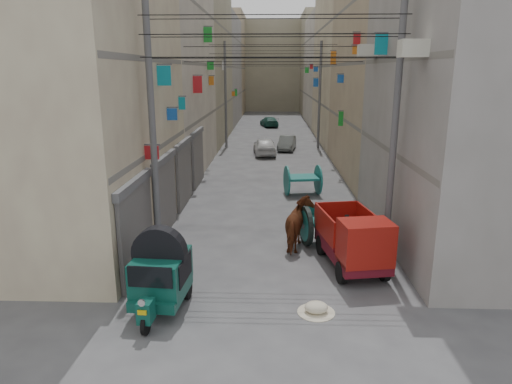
{
  "coord_description": "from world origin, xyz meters",
  "views": [
    {
      "loc": [
        -0.02,
        -7.58,
        5.83
      ],
      "look_at": [
        -0.51,
        6.5,
        2.08
      ],
      "focal_mm": 32.0,
      "sensor_mm": 36.0,
      "label": 1
    }
  ],
  "objects_px": {
    "tonga_cart": "(324,224)",
    "distant_car_green": "(269,122)",
    "distant_car_grey": "(287,143)",
    "distant_car_white": "(265,146)",
    "mini_truck": "(356,244)",
    "horse": "(300,225)",
    "auto_rickshaw": "(161,273)",
    "second_cart": "(303,179)",
    "feed_sack": "(316,307)"
  },
  "relations": [
    {
      "from": "tonga_cart",
      "to": "distant_car_green",
      "type": "height_order",
      "value": "tonga_cart"
    },
    {
      "from": "feed_sack",
      "to": "distant_car_green",
      "type": "distance_m",
      "value": 39.37
    },
    {
      "from": "feed_sack",
      "to": "distant_car_green",
      "type": "bearing_deg",
      "value": 92.1
    },
    {
      "from": "feed_sack",
      "to": "distant_car_grey",
      "type": "relative_size",
      "value": 0.18
    },
    {
      "from": "feed_sack",
      "to": "horse",
      "type": "distance_m",
      "value": 4.39
    },
    {
      "from": "second_cart",
      "to": "horse",
      "type": "relative_size",
      "value": 0.94
    },
    {
      "from": "auto_rickshaw",
      "to": "tonga_cart",
      "type": "height_order",
      "value": "auto_rickshaw"
    },
    {
      "from": "second_cart",
      "to": "distant_car_green",
      "type": "height_order",
      "value": "second_cart"
    },
    {
      "from": "second_cart",
      "to": "horse",
      "type": "bearing_deg",
      "value": -103.78
    },
    {
      "from": "distant_car_white",
      "to": "distant_car_green",
      "type": "bearing_deg",
      "value": -96.18
    },
    {
      "from": "tonga_cart",
      "to": "distant_car_grey",
      "type": "xyz_separation_m",
      "value": [
        -0.67,
        19.53,
        -0.18
      ]
    },
    {
      "from": "mini_truck",
      "to": "distant_car_grey",
      "type": "relative_size",
      "value": 1.07
    },
    {
      "from": "mini_truck",
      "to": "horse",
      "type": "relative_size",
      "value": 1.75
    },
    {
      "from": "tonga_cart",
      "to": "mini_truck",
      "type": "bearing_deg",
      "value": -85.8
    },
    {
      "from": "feed_sack",
      "to": "distant_car_white",
      "type": "height_order",
      "value": "distant_car_white"
    },
    {
      "from": "second_cart",
      "to": "mini_truck",
      "type": "bearing_deg",
      "value": -92.83
    },
    {
      "from": "auto_rickshaw",
      "to": "horse",
      "type": "relative_size",
      "value": 1.22
    },
    {
      "from": "feed_sack",
      "to": "distant_car_grey",
      "type": "distance_m",
      "value": 24.27
    },
    {
      "from": "auto_rickshaw",
      "to": "feed_sack",
      "type": "height_order",
      "value": "auto_rickshaw"
    },
    {
      "from": "tonga_cart",
      "to": "feed_sack",
      "type": "xyz_separation_m",
      "value": [
        -0.68,
        -4.74,
        -0.56
      ]
    },
    {
      "from": "second_cart",
      "to": "distant_car_green",
      "type": "distance_m",
      "value": 28.13
    },
    {
      "from": "auto_rickshaw",
      "to": "distant_car_green",
      "type": "distance_m",
      "value": 39.32
    },
    {
      "from": "tonga_cart",
      "to": "distant_car_green",
      "type": "relative_size",
      "value": 0.87
    },
    {
      "from": "auto_rickshaw",
      "to": "second_cart",
      "type": "distance_m",
      "value": 11.95
    },
    {
      "from": "auto_rickshaw",
      "to": "mini_truck",
      "type": "relative_size",
      "value": 0.7
    },
    {
      "from": "distant_car_white",
      "to": "distant_car_green",
      "type": "relative_size",
      "value": 1.01
    },
    {
      "from": "horse",
      "to": "distant_car_green",
      "type": "height_order",
      "value": "horse"
    },
    {
      "from": "tonga_cart",
      "to": "distant_car_white",
      "type": "distance_m",
      "value": 17.51
    },
    {
      "from": "auto_rickshaw",
      "to": "distant_car_white",
      "type": "bearing_deg",
      "value": 88.61
    },
    {
      "from": "tonga_cart",
      "to": "distant_car_grey",
      "type": "distance_m",
      "value": 19.54
    },
    {
      "from": "tonga_cart",
      "to": "distant_car_white",
      "type": "bearing_deg",
      "value": 85.2
    },
    {
      "from": "feed_sack",
      "to": "horse",
      "type": "relative_size",
      "value": 0.3
    },
    {
      "from": "second_cart",
      "to": "distant_car_grey",
      "type": "height_order",
      "value": "second_cart"
    },
    {
      "from": "distant_car_green",
      "to": "distant_car_grey",
      "type": "bearing_deg",
      "value": 82.79
    },
    {
      "from": "auto_rickshaw",
      "to": "distant_car_white",
      "type": "distance_m",
      "value": 22.11
    },
    {
      "from": "second_cart",
      "to": "distant_car_white",
      "type": "xyz_separation_m",
      "value": [
        -2.02,
        10.83,
        -0.14
      ]
    },
    {
      "from": "distant_car_grey",
      "to": "distant_car_green",
      "type": "distance_m",
      "value": 15.14
    },
    {
      "from": "horse",
      "to": "distant_car_white",
      "type": "xyz_separation_m",
      "value": [
        -1.48,
        17.77,
        -0.2
      ]
    },
    {
      "from": "auto_rickshaw",
      "to": "tonga_cart",
      "type": "distance_m",
      "value": 6.51
    },
    {
      "from": "tonga_cart",
      "to": "distant_car_white",
      "type": "xyz_separation_m",
      "value": [
        -2.34,
        17.35,
        -0.08
      ]
    },
    {
      "from": "distant_car_grey",
      "to": "horse",
      "type": "bearing_deg",
      "value": -82.2
    },
    {
      "from": "distant_car_white",
      "to": "distant_car_green",
      "type": "distance_m",
      "value": 17.24
    },
    {
      "from": "tonga_cart",
      "to": "second_cart",
      "type": "xyz_separation_m",
      "value": [
        -0.32,
        6.52,
        0.06
      ]
    },
    {
      "from": "feed_sack",
      "to": "tonga_cart",
      "type": "bearing_deg",
      "value": 81.88
    },
    {
      "from": "feed_sack",
      "to": "distant_car_white",
      "type": "distance_m",
      "value": 22.16
    },
    {
      "from": "tonga_cart",
      "to": "auto_rickshaw",
      "type": "bearing_deg",
      "value": -146.9
    },
    {
      "from": "tonga_cart",
      "to": "second_cart",
      "type": "height_order",
      "value": "second_cart"
    },
    {
      "from": "horse",
      "to": "feed_sack",
      "type": "bearing_deg",
      "value": 100.47
    },
    {
      "from": "feed_sack",
      "to": "horse",
      "type": "height_order",
      "value": "horse"
    },
    {
      "from": "horse",
      "to": "second_cart",
      "type": "bearing_deg",
      "value": -86.39
    }
  ]
}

